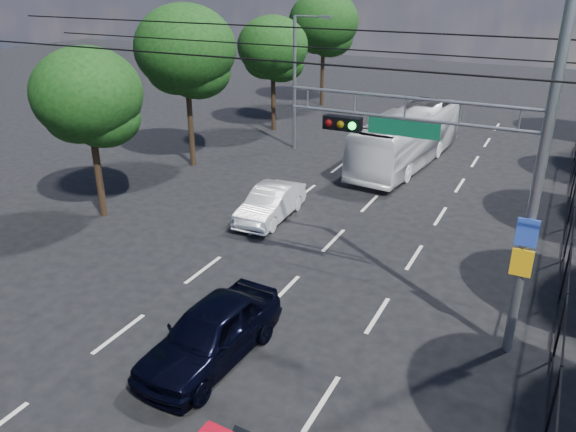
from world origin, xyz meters
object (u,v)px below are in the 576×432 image
Objects in this scene: white_bus at (407,138)px; signal_mast at (486,149)px; navy_hatchback at (211,333)px; white_van at (271,203)px.

signal_mast is at bearing -63.57° from white_bus.
white_bus reaches higher than navy_hatchback.
navy_hatchback is 8.93m from white_van.
navy_hatchback is at bearing -145.37° from signal_mast.
navy_hatchback is 1.13× the size of white_van.
white_van is (-2.86, 8.46, -0.11)m from navy_hatchback.
navy_hatchback is 17.71m from white_bus.
signal_mast is 0.96× the size of white_bus.
navy_hatchback reaches higher than white_van.
signal_mast is 7.97m from navy_hatchback.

